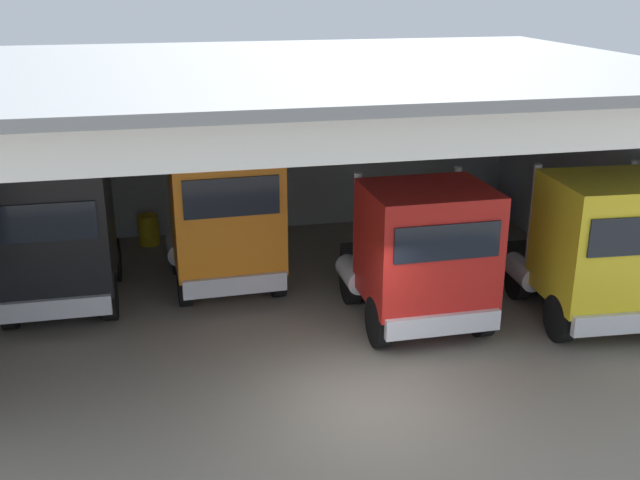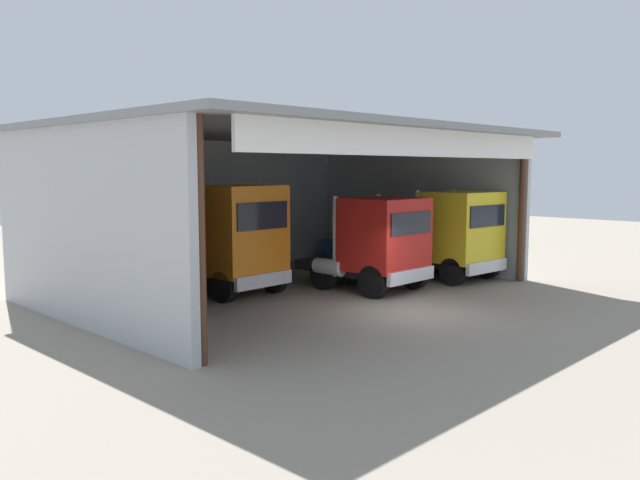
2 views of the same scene
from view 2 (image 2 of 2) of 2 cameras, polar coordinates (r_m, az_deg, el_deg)
The scene contains 8 objects.
ground_plane at distance 19.52m, azimuth 7.83°, elevation -6.39°, with size 80.00×80.00×0.00m, color gray.
workshop_shed at distance 23.18m, azimuth -4.36°, elevation 5.51°, with size 15.83×11.63×5.64m.
truck_black_center_right_bay at distance 19.43m, azimuth -15.80°, elevation -1.05°, with size 2.62×4.85×3.51m.
truck_orange_center_left_bay at distance 21.83m, azimuth -7.45°, elevation 0.14°, with size 2.78×4.37×3.74m.
truck_red_left_bay at distance 22.54m, azimuth 5.10°, elevation -0.19°, with size 2.76×4.74×3.35m.
truck_yellow_center_bay at distance 25.28m, azimuth 11.93°, elevation 0.54°, with size 2.81×4.82×3.47m.
oil_drum at distance 24.17m, azimuth -16.61°, elevation -3.07°, with size 0.58×0.58×0.88m, color gold.
tool_cart at distance 30.35m, azimuth 1.14°, elevation -0.82°, with size 0.90×0.60×1.00m, color #1E59A5.
Camera 2 is at (-15.40, -11.21, 4.28)m, focal length 35.99 mm.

